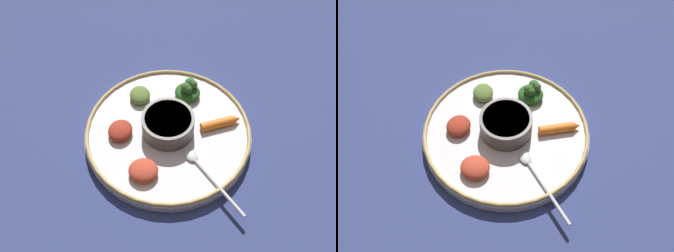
{
  "view_description": "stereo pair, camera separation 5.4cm",
  "coord_description": "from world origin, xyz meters",
  "views": [
    {
      "loc": [
        -0.19,
        -0.4,
        0.64
      ],
      "look_at": [
        0.0,
        0.0,
        0.04
      ],
      "focal_mm": 38.15,
      "sensor_mm": 36.0,
      "label": 1
    },
    {
      "loc": [
        -0.14,
        -0.42,
        0.64
      ],
      "look_at": [
        0.0,
        0.0,
        0.04
      ],
      "focal_mm": 38.15,
      "sensor_mm": 36.0,
      "label": 2
    }
  ],
  "objects": [
    {
      "name": "ground_plane",
      "position": [
        0.0,
        0.0,
        0.0
      ],
      "size": [
        2.4,
        2.4,
        0.0
      ],
      "primitive_type": "plane",
      "color": "navy"
    },
    {
      "name": "platter",
      "position": [
        0.0,
        0.0,
        0.01
      ],
      "size": [
        0.35,
        0.35,
        0.02
      ],
      "primitive_type": "cylinder",
      "color": "silver",
      "rests_on": "ground_plane"
    },
    {
      "name": "platter_rim",
      "position": [
        0.0,
        0.0,
        0.02
      ],
      "size": [
        0.35,
        0.35,
        0.01
      ],
      "primitive_type": "torus",
      "color": "tan",
      "rests_on": "platter"
    },
    {
      "name": "center_bowl",
      "position": [
        0.0,
        0.0,
        0.05
      ],
      "size": [
        0.11,
        0.11,
        0.04
      ],
      "color": "#4C4742",
      "rests_on": "platter"
    },
    {
      "name": "spoon",
      "position": [
        0.02,
        -0.12,
        0.03
      ],
      "size": [
        0.05,
        0.18,
        0.01
      ],
      "color": "silver",
      "rests_on": "platter"
    },
    {
      "name": "greens_pile",
      "position": [
        0.08,
        0.07,
        0.04
      ],
      "size": [
        0.08,
        0.08,
        0.04
      ],
      "color": "#23511E",
      "rests_on": "platter"
    },
    {
      "name": "carrot_near_spoon",
      "position": [
        0.11,
        -0.04,
        0.03
      ],
      "size": [
        0.09,
        0.03,
        0.02
      ],
      "color": "orange",
      "rests_on": "platter"
    },
    {
      "name": "mound_beet",
      "position": [
        -0.09,
        0.03,
        0.03
      ],
      "size": [
        0.07,
        0.07,
        0.02
      ],
      "primitive_type": "ellipsoid",
      "rotation": [
        0.0,
        0.0,
        0.83
      ],
      "color": "maroon",
      "rests_on": "platter"
    },
    {
      "name": "mound_berbere_red",
      "position": [
        -0.09,
        -0.07,
        0.03
      ],
      "size": [
        0.08,
        0.08,
        0.02
      ],
      "primitive_type": "ellipsoid",
      "rotation": [
        0.0,
        0.0,
        5.77
      ],
      "color": "#B73D28",
      "rests_on": "platter"
    },
    {
      "name": "mound_collards",
      "position": [
        -0.02,
        0.11,
        0.03
      ],
      "size": [
        0.06,
        0.06,
        0.02
      ],
      "primitive_type": "ellipsoid",
      "rotation": [
        0.0,
        0.0,
        1.33
      ],
      "color": "#567033",
      "rests_on": "platter"
    }
  ]
}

